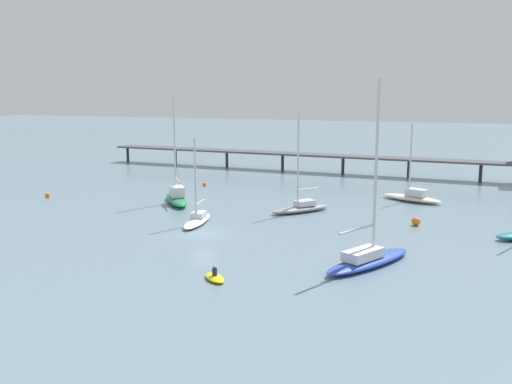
# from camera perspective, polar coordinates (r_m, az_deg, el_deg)

# --- Properties ---
(ground_plane) EXTENTS (400.00, 400.00, 0.00)m
(ground_plane) POSITION_cam_1_polar(r_m,az_deg,el_deg) (55.42, -5.24, -4.20)
(ground_plane) COLOR slate
(pier) EXTENTS (75.71, 8.82, 7.17)m
(pier) POSITION_cam_1_polar(r_m,az_deg,el_deg) (92.40, 15.68, 3.79)
(pier) COLOR #4C4C51
(pier) RESTS_ON ground_plane
(sailboat_green) EXTENTS (6.92, 8.58, 12.82)m
(sailboat_green) POSITION_cam_1_polar(r_m,az_deg,el_deg) (70.45, -7.91, -0.42)
(sailboat_green) COLOR #287F4C
(sailboat_green) RESTS_ON ground_plane
(sailboat_gray) EXTENTS (6.42, 7.06, 11.01)m
(sailboat_gray) POSITION_cam_1_polar(r_m,az_deg,el_deg) (65.00, 4.49, -1.44)
(sailboat_gray) COLOR gray
(sailboat_gray) RESTS_ON ground_plane
(sailboat_blue) EXTENTS (6.77, 9.88, 14.56)m
(sailboat_blue) POSITION_cam_1_polar(r_m,az_deg,el_deg) (46.19, 11.07, -6.29)
(sailboat_blue) COLOR #2D4CB7
(sailboat_blue) RESTS_ON ground_plane
(sailboat_white) EXTENTS (2.82, 7.45, 8.88)m
(sailboat_white) POSITION_cam_1_polar(r_m,az_deg,el_deg) (59.75, -5.86, -2.61)
(sailboat_white) COLOR white
(sailboat_white) RESTS_ON ground_plane
(sailboat_cream) EXTENTS (8.09, 5.25, 9.61)m
(sailboat_cream) POSITION_cam_1_polar(r_m,az_deg,el_deg) (73.55, 15.31, -0.40)
(sailboat_cream) COLOR beige
(sailboat_cream) RESTS_ON ground_plane
(dinghy_yellow) EXTENTS (2.57, 2.58, 1.14)m
(dinghy_yellow) POSITION_cam_1_polar(r_m,az_deg,el_deg) (42.38, -4.13, -8.45)
(dinghy_yellow) COLOR yellow
(dinghy_yellow) RESTS_ON ground_plane
(mooring_buoy_far) EXTENTS (0.56, 0.56, 0.56)m
(mooring_buoy_far) POSITION_cam_1_polar(r_m,az_deg,el_deg) (82.59, -5.14, 0.79)
(mooring_buoy_far) COLOR orange
(mooring_buoy_far) RESTS_ON ground_plane
(mooring_buoy_outer) EXTENTS (0.62, 0.62, 0.62)m
(mooring_buoy_outer) POSITION_cam_1_polar(r_m,az_deg,el_deg) (78.28, -20.02, -0.29)
(mooring_buoy_outer) COLOR orange
(mooring_buoy_outer) RESTS_ON ground_plane
(mooring_buoy_inner) EXTENTS (0.89, 0.89, 0.89)m
(mooring_buoy_inner) POSITION_cam_1_polar(r_m,az_deg,el_deg) (60.74, 15.63, -2.83)
(mooring_buoy_inner) COLOR orange
(mooring_buoy_inner) RESTS_ON ground_plane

